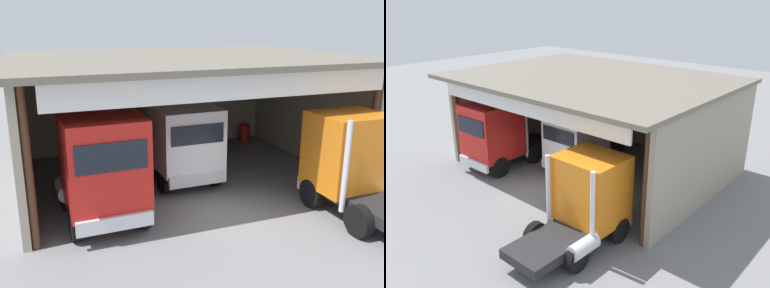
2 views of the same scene
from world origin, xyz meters
TOP-DOWN VIEW (x-y plane):
  - ground_plane at (0.00, 0.00)m, footprint 80.00×80.00m
  - workshop_shed at (0.00, 5.35)m, footprint 13.16×10.31m
  - truck_red_yard_outside at (-3.89, 1.08)m, footprint 2.62×5.09m
  - truck_white_center_bay at (-0.28, 3.58)m, footprint 2.60×4.58m
  - truck_orange_right_bay at (4.21, -1.04)m, footprint 2.56×4.91m
  - oil_drum at (5.08, 8.36)m, footprint 0.58×0.58m
  - tool_cart at (3.39, 8.40)m, footprint 0.90×0.60m

SIDE VIEW (x-z plane):
  - ground_plane at x=0.00m, z-range 0.00..0.00m
  - oil_drum at x=5.08m, z-range 0.00..0.91m
  - tool_cart at x=3.39m, z-range 0.00..1.00m
  - truck_white_center_bay at x=-0.28m, z-range -0.13..3.54m
  - truck_orange_right_bay at x=4.21m, z-range 0.00..3.47m
  - truck_red_yard_outside at x=-3.89m, z-range 0.06..3.76m
  - workshop_shed at x=0.00m, z-range 0.98..6.03m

